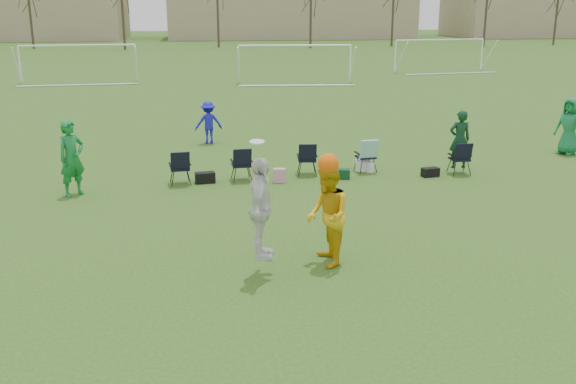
{
  "coord_description": "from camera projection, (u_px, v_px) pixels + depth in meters",
  "views": [
    {
      "loc": [
        -1.87,
        -10.04,
        4.79
      ],
      "look_at": [
        -0.3,
        2.11,
        1.25
      ],
      "focal_mm": 40.0,
      "sensor_mm": 36.0,
      "label": 1
    }
  ],
  "objects": [
    {
      "name": "fielder_blue",
      "position": [
        208.0,
        122.0,
        23.23
      ],
      "size": [
        1.08,
        0.74,
        1.53
      ],
      "primitive_type": "imported",
      "rotation": [
        0.0,
        0.0,
        3.32
      ],
      "color": "#181AB8",
      "rests_on": "ground"
    },
    {
      "name": "goal_right",
      "position": [
        440.0,
        46.0,
        48.76
      ],
      "size": [
        7.35,
        1.14,
        2.46
      ],
      "rotation": [
        0.0,
        0.0,
        0.14
      ],
      "color": "white",
      "rests_on": "ground"
    },
    {
      "name": "sideline_setup",
      "position": [
        342.0,
        157.0,
        18.75
      ],
      "size": [
        8.87,
        1.42,
        1.89
      ],
      "color": "#0E351D",
      "rests_on": "ground"
    },
    {
      "name": "tree_line",
      "position": [
        220.0,
        4.0,
        76.29
      ],
      "size": [
        110.28,
        3.28,
        11.4
      ],
      "color": "#382B21",
      "rests_on": "ground"
    },
    {
      "name": "goal_left",
      "position": [
        78.0,
        53.0,
        41.75
      ],
      "size": [
        7.39,
        0.76,
        2.46
      ],
      "rotation": [
        0.0,
        0.0,
        0.09
      ],
      "color": "white",
      "rests_on": "ground"
    },
    {
      "name": "ground",
      "position": [
        321.0,
        294.0,
        11.12
      ],
      "size": [
        260.0,
        260.0,
        0.0
      ],
      "primitive_type": "plane",
      "color": "#2C5219",
      "rests_on": "ground"
    },
    {
      "name": "fielder_green_near",
      "position": [
        72.0,
        158.0,
        16.68
      ],
      "size": [
        0.86,
        0.85,
        2.0
      ],
      "primitive_type": "imported",
      "rotation": [
        0.0,
        0.0,
        0.76
      ],
      "color": "#157732",
      "rests_on": "ground"
    },
    {
      "name": "fielder_green_far",
      "position": [
        569.0,
        126.0,
        21.44
      ],
      "size": [
        0.98,
        1.11,
        1.91
      ],
      "primitive_type": "imported",
      "rotation": [
        0.0,
        0.0,
        -1.07
      ],
      "color": "#14753F",
      "rests_on": "ground"
    },
    {
      "name": "goal_mid",
      "position": [
        295.0,
        53.0,
        41.57
      ],
      "size": [
        7.4,
        0.63,
        2.46
      ],
      "rotation": [
        0.0,
        0.0,
        -0.07
      ],
      "color": "white",
      "rests_on": "ground"
    },
    {
      "name": "center_contest",
      "position": [
        302.0,
        212.0,
        11.88
      ],
      "size": [
        2.02,
        1.49,
        2.57
      ],
      "color": "white",
      "rests_on": "ground"
    }
  ]
}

